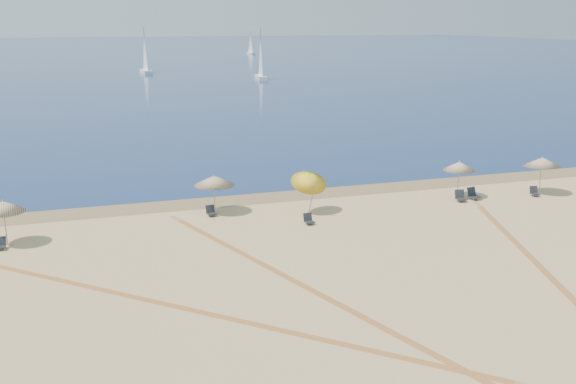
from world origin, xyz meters
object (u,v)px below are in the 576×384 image
Objects in this scene: umbrella_1 at (3,207)px; chair_2 at (0,244)px; umbrella_3 at (309,179)px; chair_4 at (309,219)px; chair_6 at (473,194)px; sailboat_0 at (251,47)px; sailboat_1 at (145,59)px; chair_3 at (211,211)px; umbrella_5 at (542,162)px; umbrella_4 at (459,166)px; sailboat_2 at (261,64)px; chair_7 at (534,192)px; umbrella_2 at (214,181)px; chair_5 at (460,196)px.

umbrella_1 reaches higher than chair_2.
umbrella_3 is 4.50× the size of chair_4.
chair_6 is 178.38m from sailboat_0.
sailboat_1 reaches higher than sailboat_0.
chair_6 is (16.10, -1.50, 0.06)m from chair_3.
umbrella_5 is 2.94× the size of chair_6.
chair_2 is (-0.25, -0.62, -1.69)m from umbrella_1.
sailboat_1 is at bearing 88.69° from umbrella_3.
sailboat_2 is at bearing 82.50° from umbrella_4.
chair_3 is at bearing 175.66° from umbrella_5.
sailboat_1 is (-12.33, 106.82, 2.53)m from chair_7.
chair_3 is (-0.35, -0.54, -1.64)m from umbrella_2.
umbrella_5 is 107.21m from sailboat_1.
chair_7 is (14.76, -0.78, -1.75)m from umbrella_3.
chair_6 is at bearing 20.14° from chair_5.
umbrella_2 is at bearing -175.23° from chair_7.
umbrella_5 is (20.57, -2.13, 0.16)m from umbrella_2.
umbrella_3 is 9.79m from chair_5.
sailboat_0 is at bearing 71.75° from chair_4.
chair_4 is at bearing -167.41° from umbrella_4.
chair_7 is at bearing 3.55° from chair_2.
chair_7 is at bearing -88.04° from sailboat_1.
chair_2 is 108.86m from sailboat_1.
sailboat_0 is at bearing 74.46° from umbrella_2.
umbrella_5 is 5.13m from chair_6.
chair_2 is at bearing -178.55° from umbrella_5.
sailboat_2 reaches higher than umbrella_5.
umbrella_3 is 2.73m from chair_4.
chair_6 is 0.09× the size of sailboat_2.
umbrella_4 is at bearing -5.01° from umbrella_2.
umbrella_3 is (5.11, -1.76, 0.12)m from umbrella_2.
umbrella_1 reaches higher than chair_5.
sailboat_0 is at bearing 81.06° from umbrella_5.
chair_7 is (31.01, 0.39, 0.00)m from chair_2.
umbrella_4 is (9.98, 0.44, -0.02)m from umbrella_3.
sailboat_1 is at bearing 85.87° from umbrella_2.
sailboat_0 is at bearing 71.41° from umbrella_1.
umbrella_2 reaches higher than chair_3.
umbrella_3 is at bearing -96.81° from sailboat_2.
umbrella_3 is 4.26× the size of chair_3.
chair_7 is at bearing -14.31° from umbrella_4.
sailboat_2 is (37.38, 86.33, 2.52)m from chair_2.
umbrella_3 is at bearing -95.94° from sailboat_1.
chair_2 is 26.91m from chair_6.
umbrella_1 is 3.55× the size of chair_3.
sailboat_0 reaches higher than chair_5.
sailboat_0 is (28.33, 175.88, 1.96)m from chair_7.
umbrella_5 reaches higher than chair_5.
sailboat_0 is (33.10, 174.67, 0.23)m from umbrella_4.
umbrella_3 is 0.37× the size of sailboat_0.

